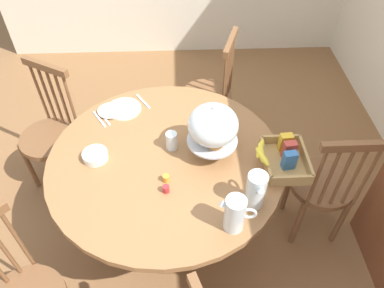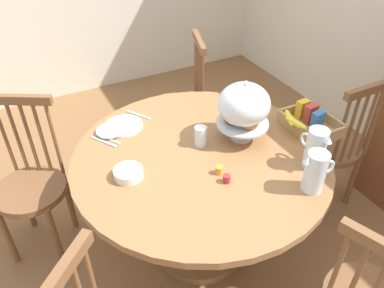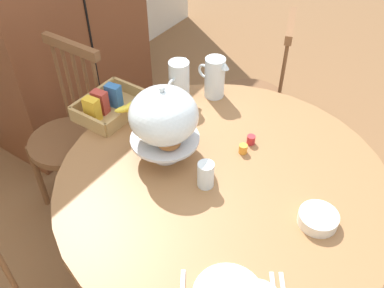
{
  "view_description": "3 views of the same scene",
  "coord_description": "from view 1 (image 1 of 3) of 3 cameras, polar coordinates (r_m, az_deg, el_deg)",
  "views": [
    {
      "loc": [
        1.33,
        0.03,
        2.26
      ],
      "look_at": [
        -0.06,
        0.09,
        0.84
      ],
      "focal_mm": 34.34,
      "sensor_mm": 36.0,
      "label": 1
    },
    {
      "loc": [
        1.28,
        -0.81,
        1.96
      ],
      "look_at": [
        -0.16,
        -0.06,
        0.74
      ],
      "focal_mm": 35.71,
      "sensor_mm": 36.0,
      "label": 2
    },
    {
      "loc": [
        -1.07,
        -0.59,
        1.92
      ],
      "look_at": [
        -0.06,
        0.09,
        0.84
      ],
      "focal_mm": 38.84,
      "sensor_mm": 36.0,
      "label": 3
    }
  ],
  "objects": [
    {
      "name": "milk_pitcher",
      "position": [
        1.73,
        6.64,
        -10.9
      ],
      "size": [
        0.1,
        0.18,
        0.2
      ],
      "color": "silver",
      "rests_on": "dining_table"
    },
    {
      "name": "windsor_chair_far_side",
      "position": [
        2.77,
        -21.02,
        1.15
      ],
      "size": [
        0.45,
        0.45,
        0.97
      ],
      "color": "brown",
      "rests_on": "ground_plane"
    },
    {
      "name": "orange_juice_pitcher",
      "position": [
        1.82,
        9.82,
        -7.23
      ],
      "size": [
        0.18,
        0.1,
        0.21
      ],
      "color": "silver",
      "rests_on": "dining_table"
    },
    {
      "name": "soup_spoon",
      "position": [
        2.44,
        -7.61,
        6.6
      ],
      "size": [
        0.15,
        0.1,
        0.01
      ],
      "primitive_type": "cube",
      "rotation": [
        0.0,
        0.0,
        3.7
      ],
      "color": "silver",
      "rests_on": "dining_table"
    },
    {
      "name": "dining_table",
      "position": [
        2.21,
        -3.91,
        -5.36
      ],
      "size": [
        1.33,
        1.33,
        0.74
      ],
      "color": "olive",
      "rests_on": "ground_plane"
    },
    {
      "name": "table_knife",
      "position": [
        2.36,
        -13.52,
        4.04
      ],
      "size": [
        0.15,
        0.1,
        0.01
      ],
      "primitive_type": "cube",
      "rotation": [
        0.0,
        0.0,
        3.7
      ],
      "color": "silver",
      "rests_on": "dining_table"
    },
    {
      "name": "cereal_bowl",
      "position": [
        2.11,
        -14.8,
        -1.76
      ],
      "size": [
        0.14,
        0.14,
        0.04
      ],
      "primitive_type": "cylinder",
      "color": "white",
      "rests_on": "dining_table"
    },
    {
      "name": "ground_plane",
      "position": [
        2.63,
        -2.04,
        -13.97
      ],
      "size": [
        10.0,
        10.0,
        0.0
      ],
      "primitive_type": "plane",
      "color": "brown"
    },
    {
      "name": "china_plate_large",
      "position": [
        2.4,
        -10.53,
        5.4
      ],
      "size": [
        0.22,
        0.22,
        0.01
      ],
      "primitive_type": "cylinder",
      "color": "white",
      "rests_on": "dining_table"
    },
    {
      "name": "jam_jar_apricot",
      "position": [
        1.94,
        -4.05,
        -5.34
      ],
      "size": [
        0.04,
        0.04,
        0.04
      ],
      "primitive_type": "cylinder",
      "color": "orange",
      "rests_on": "dining_table"
    },
    {
      "name": "windsor_chair_by_cabinet",
      "position": [
        2.43,
        19.65,
        -6.19
      ],
      "size": [
        0.4,
        0.4,
        0.97
      ],
      "color": "brown",
      "rests_on": "ground_plane"
    },
    {
      "name": "drinking_glass",
      "position": [
        2.08,
        -3.19,
        0.5
      ],
      "size": [
        0.06,
        0.06,
        0.11
      ],
      "primitive_type": "cylinder",
      "color": "silver",
      "rests_on": "dining_table"
    },
    {
      "name": "dinner_fork",
      "position": [
        2.36,
        -14.18,
        3.76
      ],
      "size": [
        0.15,
        0.1,
        0.01
      ],
      "primitive_type": "cube",
      "rotation": [
        0.0,
        0.0,
        3.7
      ],
      "color": "silver",
      "rests_on": "dining_table"
    },
    {
      "name": "jam_jar_strawberry",
      "position": [
        1.9,
        -4.07,
        -6.98
      ],
      "size": [
        0.04,
        0.04,
        0.04
      ],
      "primitive_type": "cylinder",
      "color": "#B7282D",
      "rests_on": "dining_table"
    },
    {
      "name": "china_plate_small",
      "position": [
        2.38,
        -12.68,
        5.11
      ],
      "size": [
        0.15,
        0.15,
        0.01
      ],
      "primitive_type": "cylinder",
      "color": "white",
      "rests_on": "china_plate_large"
    },
    {
      "name": "pastry_stand_with_dome",
      "position": [
        1.95,
        3.28,
        2.71
      ],
      "size": [
        0.28,
        0.28,
        0.34
      ],
      "color": "silver",
      "rests_on": "dining_table"
    },
    {
      "name": "windsor_chair_facing_door",
      "position": [
        2.94,
        2.7,
        7.48
      ],
      "size": [
        0.43,
        0.43,
        0.97
      ],
      "color": "brown",
      "rests_on": "ground_plane"
    },
    {
      "name": "cereal_basket",
      "position": [
        2.06,
        13.96,
        -1.93
      ],
      "size": [
        0.32,
        0.3,
        0.12
      ],
      "color": "tan",
      "rests_on": "dining_table"
    }
  ]
}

